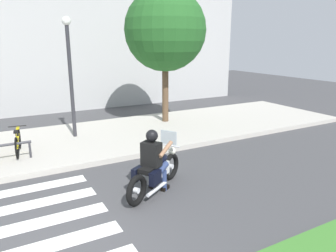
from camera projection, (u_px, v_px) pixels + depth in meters
name	position (u px, v px, depth m)	size (l,w,h in m)	color
ground_plane	(51.00, 245.00, 5.24)	(48.00, 48.00, 0.00)	#424244
sidewalk	(21.00, 150.00, 9.62)	(24.00, 4.40, 0.15)	#B7B2A8
crosswalk_stripe_2	(37.00, 249.00, 5.14)	(2.80, 0.40, 0.01)	white
crosswalk_stripe_3	(31.00, 225.00, 5.82)	(2.80, 0.40, 0.01)	white
crosswalk_stripe_4	(26.00, 206.00, 6.50)	(2.80, 0.40, 0.01)	white
crosswalk_stripe_5	(22.00, 190.00, 7.17)	(2.80, 0.40, 0.01)	white
motorcycle	(156.00, 171.00, 7.04)	(1.85, 1.23, 1.24)	black
rider	(153.00, 157.00, 6.88)	(0.77, 0.73, 1.45)	black
bicycle_5	(18.00, 142.00, 9.04)	(0.48, 1.55, 0.72)	black
street_lamp	(70.00, 67.00, 10.16)	(0.28, 0.28, 3.97)	#2D2D33
tree_near_rack	(165.00, 30.00, 11.89)	(3.06, 3.06, 5.16)	brown
building_backdrop	(0.00, 41.00, 13.64)	(24.00, 1.20, 6.44)	#B1B1B1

